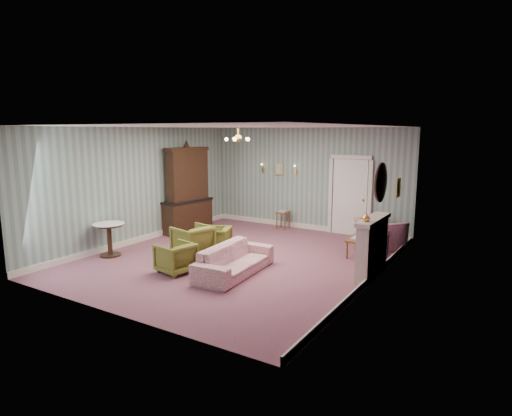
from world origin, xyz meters
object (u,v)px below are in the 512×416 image
Objects in this scene: olive_chair_b at (193,239)px; sofa_chintz at (235,255)px; coffee_table at (359,247)px; side_table_black at (380,245)px; fireplace at (372,247)px; olive_chair_a at (176,256)px; pedestal_table at (110,240)px; olive_chair_c at (216,238)px; wingback_chair at (380,229)px; dresser at (187,188)px.

sofa_chintz is at bearing 84.61° from olive_chair_b.
side_table_black reaches higher than coffee_table.
coffee_table is (-0.65, 1.22, -0.37)m from fireplace.
olive_chair_a reaches higher than side_table_black.
pedestal_table is (-4.81, -3.00, 0.17)m from coffee_table.
side_table_black is (2.12, 2.70, -0.11)m from sofa_chintz.
olive_chair_b is 1.19× the size of olive_chair_c.
sofa_chintz reaches higher than side_table_black.
wingback_chair is 0.41× the size of dresser.
dresser is (-1.88, 1.20, 0.93)m from olive_chair_c.
sofa_chintz is at bearing -128.24° from side_table_black.
olive_chair_b is 0.94× the size of coffee_table.
wingback_chair is 1.26× the size of coffee_table.
wingback_chair reaches higher than pedestal_table.
wingback_chair is at bearing 155.46° from olive_chair_a.
wingback_chair reaches higher than olive_chair_b.
dresser reaches higher than olive_chair_c.
pedestal_table is at bearing -44.14° from olive_chair_b.
olive_chair_c is at bearing 40.50° from pedestal_table.
olive_chair_c is 2.42m from dresser.
dresser is 3.05× the size of coffee_table.
sofa_chintz is at bearing 27.98° from olive_chair_c.
pedestal_table is at bearing 94.07° from sofa_chintz.
wingback_chair reaches higher than sofa_chintz.
fireplace is at bearing -81.25° from side_table_black.
side_table_black is 0.74× the size of pedestal_table.
olive_chair_c is at bearing 77.63° from wingback_chair.
coffee_table is (-0.17, -1.01, -0.24)m from wingback_chair.
pedestal_table is (-4.99, -4.01, -0.07)m from wingback_chair.
olive_chair_c is at bearing -25.60° from dresser.
dresser reaches higher than side_table_black.
olive_chair_a is at bearing 113.66° from sofa_chintz.
dresser is at bearing 49.80° from sofa_chintz.
fireplace reaches higher than wingback_chair.
fireplace is (3.38, 1.88, 0.24)m from olive_chair_a.
side_table_black is at bearing -42.37° from sofa_chintz.
dresser is at bearing -175.86° from side_table_black.
pedestal_table is (0.05, -2.76, -0.87)m from dresser.
fireplace reaches higher than olive_chair_c.
sofa_chintz is 4.01m from wingback_chair.
dresser is 1.79× the size of fireplace.
olive_chair_c is 3.64m from fireplace.
fireplace reaches higher than side_table_black.
wingback_chair is 5.25m from dresser.
olive_chair_a is 2.08m from pedestal_table.
olive_chair_a is at bearing -12.96° from olive_chair_c.
fireplace is (3.63, 0.22, 0.25)m from olive_chair_c.
olive_chair_c is 0.79× the size of coffee_table.
wingback_chair is 1.05m from coffee_table.
olive_chair_a is 0.34× the size of sofa_chintz.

